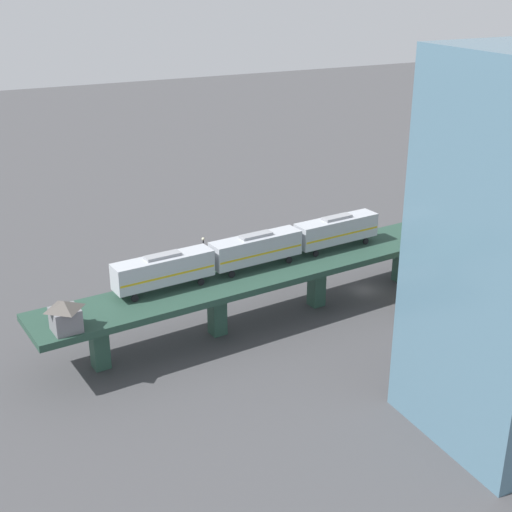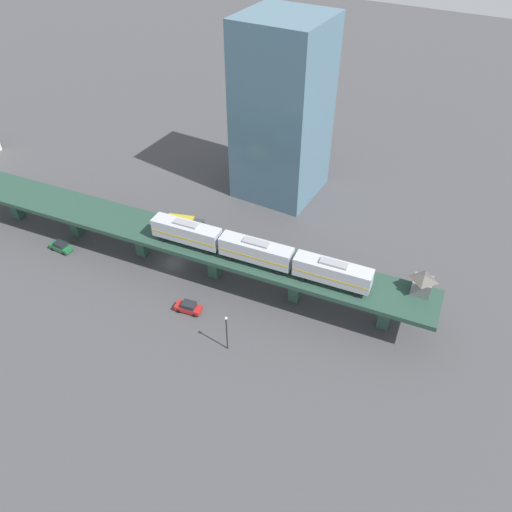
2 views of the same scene
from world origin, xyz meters
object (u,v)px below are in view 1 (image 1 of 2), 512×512
Objects in this scene: street_car_red at (276,274)px; signal_hut at (65,315)px; delivery_truck at (427,299)px; street_car_green at (447,243)px; subway_train at (256,248)px; street_lamp at (204,256)px.

signal_hut is at bearing -64.49° from street_car_red.
street_car_green is at bearing 133.81° from delivery_truck.
signal_hut is (6.49, -24.95, -0.74)m from subway_train.
subway_train is 5.37× the size of street_lamp.
street_car_red is at bearing -92.14° from street_car_green.
subway_train reaches higher than street_car_green.
signal_hut reaches higher than delivery_truck.
street_car_green is (1.12, 30.06, 0.00)m from street_car_red.
delivery_truck reaches higher than street_car_green.
street_lamp is at bearing -109.78° from street_car_red.
delivery_truck is at bearing 87.68° from signal_hut.
subway_train is 13.75m from street_lamp.
subway_train is 23.60m from delivery_truck.
street_lamp is at bearing 129.71° from signal_hut.
street_lamp is at bearing -96.60° from street_car_green.
delivery_truck is at bearing 68.07° from subway_train.
street_car_red is 1.05× the size of street_car_green.
street_car_green is 23.48m from delivery_truck.
delivery_truck is 1.09× the size of street_lamp.
street_car_red is 21.79m from delivery_truck.
street_car_green is 40.11m from street_lamp.
street_car_red is 10.74m from street_lamp.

